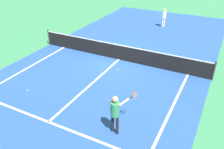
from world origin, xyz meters
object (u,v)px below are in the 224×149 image
tennis_ball_near_net (118,70)px  player_near (116,110)px  net (119,52)px  tennis_ball_mid_court (27,91)px  player_far (164,16)px

tennis_ball_near_net → player_near: bearing=-65.1°
net → tennis_ball_mid_court: 5.67m
net → tennis_ball_mid_court: size_ratio=162.93×
tennis_ball_near_net → tennis_ball_mid_court: 4.84m
net → tennis_ball_near_net: size_ratio=162.93×
player_far → tennis_ball_near_net: size_ratio=22.96×
net → tennis_ball_near_net: (0.54, -1.26, -0.46)m
player_near → net: bearing=114.6°
player_far → tennis_ball_near_net: (-0.01, -8.64, -0.88)m
player_far → tennis_ball_near_net: 8.68m
tennis_ball_near_net → tennis_ball_mid_court: (-2.91, -3.87, 0.00)m
player_near → tennis_ball_mid_court: player_near is taller
player_near → player_far: (-2.05, 13.06, -0.08)m
player_far → tennis_ball_near_net: bearing=-90.1°
net → player_far: bearing=85.7°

